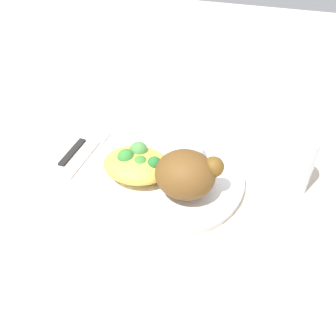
{
  "coord_description": "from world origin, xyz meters",
  "views": [
    {
      "loc": [
        0.13,
        -0.42,
        0.41
      ],
      "look_at": [
        0.0,
        0.0,
        0.03
      ],
      "focal_mm": 38.3,
      "sensor_mm": 36.0,
      "label": 1
    }
  ],
  "objects_px": {
    "roasted_chicken": "(187,174)",
    "knife": "(82,139)",
    "mac_cheese_with_broccoli": "(137,163)",
    "fork": "(91,151)",
    "rice_pile": "(177,146)",
    "water_glass": "(293,163)",
    "plate": "(168,176)"
  },
  "relations": [
    {
      "from": "plate",
      "to": "rice_pile",
      "type": "distance_m",
      "value": 0.06
    },
    {
      "from": "roasted_chicken",
      "to": "water_glass",
      "type": "relative_size",
      "value": 1.02
    },
    {
      "from": "plate",
      "to": "roasted_chicken",
      "type": "xyz_separation_m",
      "value": [
        0.04,
        -0.03,
        0.04
      ]
    },
    {
      "from": "fork",
      "to": "knife",
      "type": "height_order",
      "value": "knife"
    },
    {
      "from": "roasted_chicken",
      "to": "water_glass",
      "type": "xyz_separation_m",
      "value": [
        0.15,
        0.08,
        -0.0
      ]
    },
    {
      "from": "plate",
      "to": "fork",
      "type": "bearing_deg",
      "value": 168.48
    },
    {
      "from": "rice_pile",
      "to": "knife",
      "type": "height_order",
      "value": "rice_pile"
    },
    {
      "from": "fork",
      "to": "rice_pile",
      "type": "bearing_deg",
      "value": 6.58
    },
    {
      "from": "roasted_chicken",
      "to": "plate",
      "type": "bearing_deg",
      "value": 139.58
    },
    {
      "from": "roasted_chicken",
      "to": "water_glass",
      "type": "distance_m",
      "value": 0.17
    },
    {
      "from": "knife",
      "to": "water_glass",
      "type": "bearing_deg",
      "value": -1.87
    },
    {
      "from": "rice_pile",
      "to": "mac_cheese_with_broccoli",
      "type": "distance_m",
      "value": 0.08
    },
    {
      "from": "mac_cheese_with_broccoli",
      "to": "knife",
      "type": "height_order",
      "value": "mac_cheese_with_broccoli"
    },
    {
      "from": "fork",
      "to": "knife",
      "type": "distance_m",
      "value": 0.04
    },
    {
      "from": "rice_pile",
      "to": "mac_cheese_with_broccoli",
      "type": "height_order",
      "value": "mac_cheese_with_broccoli"
    },
    {
      "from": "rice_pile",
      "to": "fork",
      "type": "height_order",
      "value": "rice_pile"
    },
    {
      "from": "rice_pile",
      "to": "water_glass",
      "type": "distance_m",
      "value": 0.19
    },
    {
      "from": "plate",
      "to": "fork",
      "type": "height_order",
      "value": "plate"
    },
    {
      "from": "mac_cheese_with_broccoli",
      "to": "rice_pile",
      "type": "bearing_deg",
      "value": 53.91
    },
    {
      "from": "roasted_chicken",
      "to": "knife",
      "type": "xyz_separation_m",
      "value": [
        -0.23,
        0.09,
        -0.05
      ]
    },
    {
      "from": "mac_cheese_with_broccoli",
      "to": "knife",
      "type": "distance_m",
      "value": 0.16
    },
    {
      "from": "roasted_chicken",
      "to": "knife",
      "type": "bearing_deg",
      "value": 158.14
    },
    {
      "from": "rice_pile",
      "to": "mac_cheese_with_broccoli",
      "type": "bearing_deg",
      "value": -126.09
    },
    {
      "from": "rice_pile",
      "to": "water_glass",
      "type": "bearing_deg",
      "value": -1.58
    },
    {
      "from": "fork",
      "to": "water_glass",
      "type": "relative_size",
      "value": 1.43
    },
    {
      "from": "mac_cheese_with_broccoli",
      "to": "water_glass",
      "type": "distance_m",
      "value": 0.25
    },
    {
      "from": "roasted_chicken",
      "to": "rice_pile",
      "type": "height_order",
      "value": "roasted_chicken"
    },
    {
      "from": "mac_cheese_with_broccoli",
      "to": "knife",
      "type": "bearing_deg",
      "value": 152.33
    },
    {
      "from": "mac_cheese_with_broccoli",
      "to": "knife",
      "type": "xyz_separation_m",
      "value": [
        -0.14,
        0.07,
        -0.04
      ]
    },
    {
      "from": "roasted_chicken",
      "to": "rice_pile",
      "type": "relative_size",
      "value": 1.09
    },
    {
      "from": "roasted_chicken",
      "to": "rice_pile",
      "type": "xyz_separation_m",
      "value": [
        -0.04,
        0.08,
        -0.02
      ]
    },
    {
      "from": "fork",
      "to": "plate",
      "type": "bearing_deg",
      "value": -11.52
    }
  ]
}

